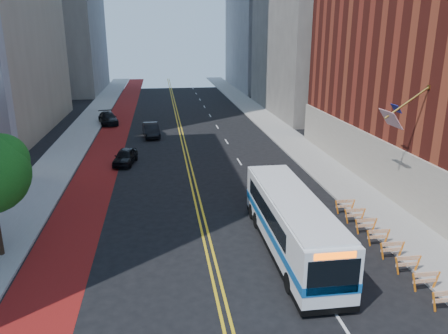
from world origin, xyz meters
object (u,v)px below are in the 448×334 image
at_px(transit_bus, 291,222).
at_px(car_b, 151,130).
at_px(car_c, 108,118).
at_px(car_a, 125,157).

relative_size(transit_bus, car_b, 2.46).
xyz_separation_m(transit_bus, car_c, (-13.76, 37.59, -0.96)).
xyz_separation_m(car_a, car_c, (-3.51, 19.12, 0.06)).
relative_size(car_b, car_c, 0.92).
height_order(transit_bus, car_a, transit_bus).
height_order(car_a, car_c, car_c).
bearing_deg(car_c, car_b, -68.58).
bearing_deg(car_a, car_b, 88.41).
height_order(car_b, car_c, car_b).
distance_m(car_b, car_c, 10.07).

